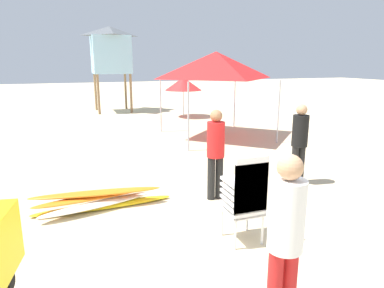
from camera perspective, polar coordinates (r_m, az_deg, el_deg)
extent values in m
plane|color=beige|center=(4.80, 1.94, -17.69)|extent=(80.00, 80.00, 0.00)
cube|color=white|center=(4.97, 8.32, -10.95)|extent=(0.48, 0.48, 0.04)
cube|color=white|center=(4.71, 9.69, -9.74)|extent=(0.48, 0.04, 0.40)
cube|color=white|center=(4.93, 8.36, -10.00)|extent=(0.48, 0.48, 0.04)
cube|color=white|center=(4.68, 9.74, -8.73)|extent=(0.48, 0.04, 0.40)
cube|color=white|center=(4.89, 8.39, -9.03)|extent=(0.48, 0.48, 0.04)
cube|color=white|center=(4.64, 9.78, -7.70)|extent=(0.48, 0.04, 0.40)
cube|color=white|center=(4.86, 8.43, -8.05)|extent=(0.48, 0.48, 0.04)
cube|color=white|center=(4.61, 9.83, -6.66)|extent=(0.48, 0.04, 0.40)
cube|color=white|center=(4.83, 8.47, -7.06)|extent=(0.48, 0.48, 0.04)
cube|color=white|center=(4.58, 9.87, -5.60)|extent=(0.48, 0.04, 0.40)
cube|color=white|center=(4.80, 8.50, -6.05)|extent=(0.48, 0.48, 0.04)
cube|color=white|center=(4.55, 9.92, -4.53)|extent=(0.48, 0.04, 0.40)
cylinder|color=white|center=(5.32, 9.17, -11.97)|extent=(0.04, 0.04, 0.42)
cylinder|color=white|center=(5.14, 4.98, -12.78)|extent=(0.04, 0.04, 0.42)
cylinder|color=white|center=(5.00, 11.59, -13.84)|extent=(0.04, 0.04, 0.42)
cylinder|color=white|center=(4.81, 7.18, -14.81)|extent=(0.04, 0.04, 0.42)
ellipsoid|color=yellow|center=(6.28, -14.39, -9.85)|extent=(2.40, 0.32, 0.08)
ellipsoid|color=white|center=(6.15, -15.23, -9.58)|extent=(2.00, 0.74, 0.08)
ellipsoid|color=orange|center=(6.25, -16.03, -8.47)|extent=(2.04, 0.54, 0.08)
ellipsoid|color=orange|center=(6.20, -15.61, -7.85)|extent=(2.23, 0.50, 0.08)
cylinder|color=black|center=(7.39, 16.63, -3.43)|extent=(0.14, 0.14, 0.81)
cylinder|color=black|center=(7.48, 17.61, -3.29)|extent=(0.14, 0.14, 0.81)
cylinder|color=black|center=(7.27, 17.52, 2.10)|extent=(0.32, 0.32, 0.64)
sphere|color=tan|center=(7.20, 17.76, 5.44)|extent=(0.22, 0.22, 0.22)
cylinder|color=red|center=(3.61, 15.77, -21.94)|extent=(0.14, 0.14, 0.83)
cylinder|color=white|center=(3.20, 15.45, -11.35)|extent=(0.32, 0.32, 0.66)
sphere|color=tan|center=(3.04, 15.97, -3.74)|extent=(0.23, 0.23, 0.23)
cylinder|color=black|center=(6.33, 3.20, -5.71)|extent=(0.14, 0.14, 0.81)
cylinder|color=black|center=(6.39, 4.53, -5.54)|extent=(0.14, 0.14, 0.81)
cylinder|color=red|center=(6.16, 3.98, 0.74)|extent=(0.32, 0.32, 0.64)
sphere|color=#9E6B47|center=(6.08, 4.04, 4.68)|extent=(0.22, 0.22, 0.22)
cylinder|color=#B2B2B7|center=(9.62, -0.61, 4.50)|extent=(0.05, 0.05, 1.95)
cylinder|color=#B2B2B7|center=(10.96, 14.15, 5.20)|extent=(0.05, 0.05, 1.95)
cylinder|color=#B2B2B7|center=(12.42, -5.23, 6.48)|extent=(0.05, 0.05, 1.95)
cylinder|color=#B2B2B7|center=(13.48, 7.07, 6.99)|extent=(0.05, 0.05, 1.95)
pyramid|color=red|center=(11.43, 3.98, 12.94)|extent=(2.95, 2.95, 0.85)
cylinder|color=olive|center=(17.17, -15.25, 7.93)|extent=(0.12, 0.12, 1.91)
cylinder|color=olive|center=(17.38, -10.08, 8.26)|extent=(0.12, 0.12, 1.91)
cylinder|color=olive|center=(18.72, -15.71, 8.33)|extent=(0.12, 0.12, 1.91)
cylinder|color=olive|center=(18.91, -10.95, 8.63)|extent=(0.12, 0.12, 1.91)
cube|color=#9BD1E9|center=(17.96, -13.32, 14.19)|extent=(1.80, 1.80, 1.80)
pyramid|color=#4C5156|center=(18.02, -13.52, 17.77)|extent=(1.98, 1.98, 0.45)
cylinder|color=beige|center=(15.77, -1.44, 7.75)|extent=(0.04, 0.04, 1.80)
cone|color=red|center=(15.72, -1.45, 9.96)|extent=(1.67, 1.67, 0.59)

